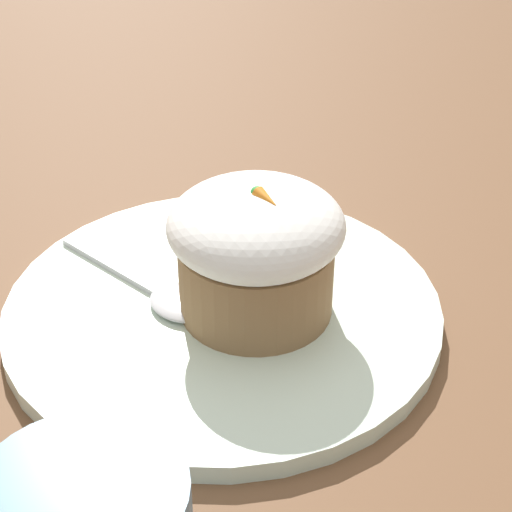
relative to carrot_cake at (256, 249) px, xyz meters
name	(u,v)px	position (x,y,z in m)	size (l,w,h in m)	color
ground_plane	(223,317)	(-0.02, -0.01, -0.05)	(4.00, 4.00, 0.00)	brown
dessert_plate	(223,310)	(-0.02, -0.01, -0.05)	(0.26, 0.26, 0.01)	silver
carrot_cake	(256,249)	(0.00, 0.00, 0.00)	(0.10, 0.10, 0.08)	olive
spoon	(165,293)	(-0.04, -0.04, -0.04)	(0.13, 0.05, 0.01)	silver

